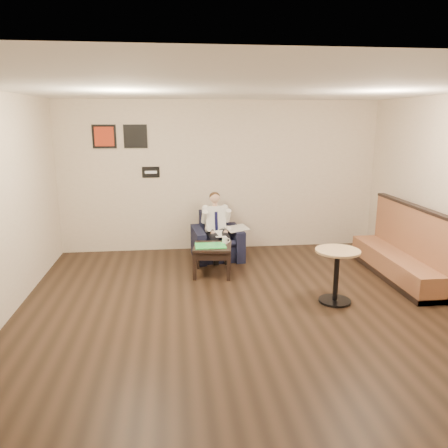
{
  "coord_description": "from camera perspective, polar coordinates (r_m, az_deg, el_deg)",
  "views": [
    {
      "loc": [
        -0.89,
        -5.16,
        2.46
      ],
      "look_at": [
        -0.15,
        1.2,
        0.91
      ],
      "focal_mm": 35.0,
      "sensor_mm": 36.0,
      "label": 1
    }
  ],
  "objects": [
    {
      "name": "art_print_right",
      "position": [
        8.18,
        -11.49,
        11.16
      ],
      "size": [
        0.42,
        0.03,
        0.42
      ],
      "primitive_type": "cube",
      "color": "black",
      "rests_on": "wall_back"
    },
    {
      "name": "art_print_left",
      "position": [
        8.24,
        -15.37,
        10.96
      ],
      "size": [
        0.42,
        0.03,
        0.42
      ],
      "primitive_type": "cube",
      "color": "#B93116",
      "rests_on": "wall_back"
    },
    {
      "name": "banquette",
      "position": [
        7.37,
        21.81,
        -2.24
      ],
      "size": [
        0.53,
        2.24,
        1.15
      ],
      "primitive_type": "cube",
      "color": "brown",
      "rests_on": "ground"
    },
    {
      "name": "lap_papers",
      "position": [
        7.62,
        -0.61,
        -1.29
      ],
      "size": [
        0.23,
        0.29,
        0.01
      ],
      "primitive_type": "cube",
      "rotation": [
        0.0,
        0.0,
        0.17
      ],
      "color": "white",
      "rests_on": "seated_man"
    },
    {
      "name": "green_folder",
      "position": [
        6.96,
        -1.79,
        -2.84
      ],
      "size": [
        0.49,
        0.35,
        0.01
      ],
      "primitive_type": "cube",
      "rotation": [
        0.0,
        0.0,
        -0.01
      ],
      "color": "#2AD34F",
      "rests_on": "side_table"
    },
    {
      "name": "coffee_mug",
      "position": [
        7.08,
        0.11,
        -2.16
      ],
      "size": [
        0.1,
        0.1,
        0.1
      ],
      "primitive_type": "cylinder",
      "rotation": [
        0.0,
        0.0,
        -0.15
      ],
      "color": "white",
      "rests_on": "side_table"
    },
    {
      "name": "newspaper",
      "position": [
        7.78,
        1.7,
        -0.56
      ],
      "size": [
        0.42,
        0.49,
        0.01
      ],
      "primitive_type": "cube",
      "rotation": [
        0.0,
        0.0,
        0.15
      ],
      "color": "silver",
      "rests_on": "armchair"
    },
    {
      "name": "wall_front",
      "position": [
        2.57,
        14.55,
        -11.26
      ],
      "size": [
        6.0,
        0.02,
        2.8
      ],
      "primitive_type": "cube",
      "color": "beige",
      "rests_on": "ground"
    },
    {
      "name": "armchair",
      "position": [
        7.83,
        -0.9,
        -1.59
      ],
      "size": [
        0.92,
        0.92,
        0.82
      ],
      "primitive_type": "cube",
      "rotation": [
        0.0,
        0.0,
        0.1
      ],
      "color": "black",
      "rests_on": "ground"
    },
    {
      "name": "side_table",
      "position": [
        7.05,
        -1.5,
        -4.73
      ],
      "size": [
        0.67,
        0.67,
        0.49
      ],
      "primitive_type": "cube",
      "rotation": [
        0.0,
        0.0,
        -0.15
      ],
      "color": "black",
      "rests_on": "ground"
    },
    {
      "name": "ground",
      "position": [
        5.79,
        2.89,
        -11.57
      ],
      "size": [
        6.0,
        6.0,
        0.0
      ],
      "primitive_type": "plane",
      "color": "black",
      "rests_on": "ground"
    },
    {
      "name": "ceiling",
      "position": [
        5.25,
        3.27,
        17.28
      ],
      "size": [
        6.0,
        6.0,
        0.02
      ],
      "primitive_type": "cube",
      "color": "white",
      "rests_on": "wall_back"
    },
    {
      "name": "seating_sign",
      "position": [
        8.22,
        -9.53,
        6.7
      ],
      "size": [
        0.32,
        0.02,
        0.2
      ],
      "primitive_type": "cube",
      "color": "black",
      "rests_on": "wall_back"
    },
    {
      "name": "seated_man",
      "position": [
        7.69,
        -0.75,
        -0.7
      ],
      "size": [
        0.61,
        0.85,
        1.12
      ],
      "primitive_type": null,
      "rotation": [
        0.0,
        0.0,
        0.1
      ],
      "color": "white",
      "rests_on": "armchair"
    },
    {
      "name": "wall_back",
      "position": [
        8.28,
        -0.43,
        6.24
      ],
      "size": [
        6.0,
        0.02,
        2.8
      ],
      "primitive_type": "cube",
      "color": "beige",
      "rests_on": "ground"
    },
    {
      "name": "cafe_table",
      "position": [
        6.17,
        14.45,
        -6.61
      ],
      "size": [
        0.65,
        0.65,
        0.75
      ],
      "primitive_type": "cylinder",
      "rotation": [
        0.0,
        0.0,
        0.09
      ],
      "color": "tan",
      "rests_on": "ground"
    },
    {
      "name": "smartphone",
      "position": [
        7.14,
        -1.0,
        -2.42
      ],
      "size": [
        0.17,
        0.12,
        0.01
      ],
      "primitive_type": "cube",
      "rotation": [
        0.0,
        0.0,
        -0.32
      ],
      "color": "black",
      "rests_on": "side_table"
    }
  ]
}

